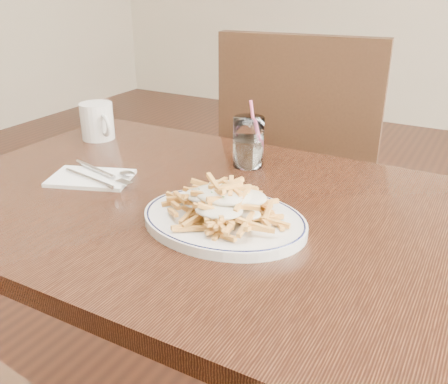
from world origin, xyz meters
The scene contains 8 objects.
table centered at (0.00, 0.00, 0.67)m, with size 1.20×0.80×0.75m.
chair_far centered at (-0.01, 0.64, 0.59)m, with size 0.53×0.53×1.03m.
fries_plate centered at (0.10, -0.08, 0.76)m, with size 0.39×0.37×0.02m.
loaded_fries centered at (0.10, -0.08, 0.81)m, with size 0.25×0.21×0.06m.
napkin centered at (-0.28, -0.03, 0.75)m, with size 0.18×0.12×0.01m, color white.
cutlery centered at (-0.28, -0.02, 0.76)m, with size 0.21×0.10×0.01m.
water_glass centered at (0.00, 0.23, 0.80)m, with size 0.08×0.08×0.17m.
coffee_mug centered at (-0.47, 0.21, 0.80)m, with size 0.13×0.09×0.10m.
Camera 1 is at (0.51, -0.81, 1.19)m, focal length 40.00 mm.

